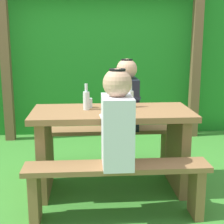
# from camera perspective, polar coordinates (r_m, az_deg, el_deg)

# --- Properties ---
(ground_plane) EXTENTS (12.00, 12.00, 0.00)m
(ground_plane) POSITION_cam_1_polar(r_m,az_deg,el_deg) (3.23, 0.00, -12.77)
(ground_plane) COLOR #3A872E
(hedge_backdrop) EXTENTS (6.40, 0.70, 2.03)m
(hedge_backdrop) POSITION_cam_1_polar(r_m,az_deg,el_deg) (5.14, -1.85, 8.49)
(hedge_backdrop) COLOR #1E7B21
(hedge_backdrop) RESTS_ON ground_plane
(pergola_post_left) EXTENTS (0.12, 0.12, 1.92)m
(pergola_post_left) POSITION_cam_1_polar(r_m,az_deg,el_deg) (4.70, -17.26, 6.91)
(pergola_post_left) COLOR brown
(pergola_post_left) RESTS_ON ground_plane
(pergola_post_right) EXTENTS (0.12, 0.12, 1.92)m
(pergola_post_right) POSITION_cam_1_polar(r_m,az_deg,el_deg) (4.81, 13.79, 7.24)
(pergola_post_right) COLOR brown
(pergola_post_right) RESTS_ON ground_plane
(picnic_table) EXTENTS (1.40, 0.64, 0.75)m
(picnic_table) POSITION_cam_1_polar(r_m,az_deg,el_deg) (3.04, 0.00, -4.11)
(picnic_table) COLOR olive
(picnic_table) RESTS_ON ground_plane
(bench_near) EXTENTS (1.40, 0.24, 0.44)m
(bench_near) POSITION_cam_1_polar(r_m,az_deg,el_deg) (2.63, 0.85, -11.32)
(bench_near) COLOR olive
(bench_near) RESTS_ON ground_plane
(bench_far) EXTENTS (1.40, 0.24, 0.44)m
(bench_far) POSITION_cam_1_polar(r_m,az_deg,el_deg) (3.59, -0.61, -4.67)
(bench_far) COLOR olive
(bench_far) RESTS_ON ground_plane
(person_white_shirt) EXTENTS (0.25, 0.35, 0.72)m
(person_white_shirt) POSITION_cam_1_polar(r_m,az_deg,el_deg) (2.48, 0.76, -1.62)
(person_white_shirt) COLOR silver
(person_white_shirt) RESTS_ON bench_near
(person_black_coat) EXTENTS (0.25, 0.35, 0.72)m
(person_black_coat) POSITION_cam_1_polar(r_m,az_deg,el_deg) (3.50, 2.45, 2.55)
(person_black_coat) COLOR black
(person_black_coat) RESTS_ON bench_far
(drinking_glass) EXTENTS (0.07, 0.07, 0.09)m
(drinking_glass) POSITION_cam_1_polar(r_m,az_deg,el_deg) (3.09, -3.93, 1.51)
(drinking_glass) COLOR silver
(drinking_glass) RESTS_ON picnic_table
(bottle_left) EXTENTS (0.06, 0.06, 0.21)m
(bottle_left) POSITION_cam_1_polar(r_m,az_deg,el_deg) (3.10, 3.06, 2.35)
(bottle_left) COLOR silver
(bottle_left) RESTS_ON picnic_table
(bottle_right) EXTENTS (0.06, 0.06, 0.23)m
(bottle_right) POSITION_cam_1_polar(r_m,az_deg,el_deg) (2.99, -4.31, 2.06)
(bottle_right) COLOR silver
(bottle_right) RESTS_ON picnic_table
(cell_phone) EXTENTS (0.12, 0.16, 0.01)m
(cell_phone) POSITION_cam_1_polar(r_m,az_deg,el_deg) (2.91, 2.59, 0.09)
(cell_phone) COLOR black
(cell_phone) RESTS_ON picnic_table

